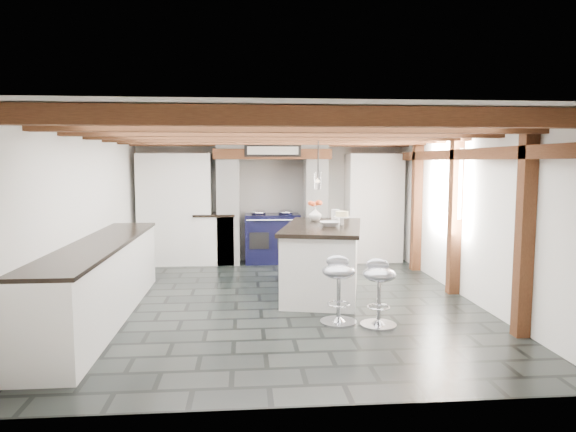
{
  "coord_description": "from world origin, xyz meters",
  "views": [
    {
      "loc": [
        -0.5,
        -6.69,
        1.85
      ],
      "look_at": [
        0.1,
        0.4,
        1.1
      ],
      "focal_mm": 32.0,
      "sensor_mm": 36.0,
      "label": 1
    }
  ],
  "objects": [
    {
      "name": "ground",
      "position": [
        0.0,
        0.0,
        0.0
      ],
      "size": [
        6.0,
        6.0,
        0.0
      ],
      "primitive_type": "plane",
      "color": "black",
      "rests_on": "ground"
    },
    {
      "name": "room_shell",
      "position": [
        -0.61,
        1.42,
        1.07
      ],
      "size": [
        6.0,
        6.03,
        6.0
      ],
      "color": "white",
      "rests_on": "ground"
    },
    {
      "name": "range_cooker",
      "position": [
        0.0,
        2.68,
        0.47
      ],
      "size": [
        1.0,
        0.63,
        0.99
      ],
      "color": "black",
      "rests_on": "ground"
    },
    {
      "name": "kitchen_island",
      "position": [
        0.58,
        0.35,
        0.5
      ],
      "size": [
        1.45,
        2.15,
        1.3
      ],
      "rotation": [
        0.0,
        0.0,
        -0.23
      ],
      "color": "white",
      "rests_on": "ground"
    },
    {
      "name": "bar_stool_near",
      "position": [
        1.0,
        -1.14,
        0.47
      ],
      "size": [
        0.46,
        0.46,
        0.76
      ],
      "rotation": [
        0.0,
        0.0,
        -0.28
      ],
      "color": "silver",
      "rests_on": "ground"
    },
    {
      "name": "bar_stool_far",
      "position": [
        0.57,
        -1.0,
        0.48
      ],
      "size": [
        0.47,
        0.47,
        0.78
      ],
      "rotation": [
        0.0,
        0.0,
        -0.25
      ],
      "color": "silver",
      "rests_on": "ground"
    }
  ]
}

